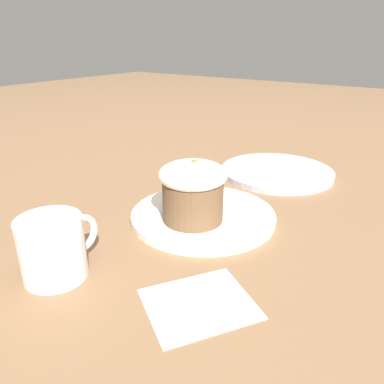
% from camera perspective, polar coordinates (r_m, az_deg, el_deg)
% --- Properties ---
extents(ground_plane, '(4.00, 4.00, 0.00)m').
position_cam_1_polar(ground_plane, '(0.64, 1.71, -4.05)').
color(ground_plane, '#846042').
extents(dessert_plate, '(0.24, 0.24, 0.01)m').
position_cam_1_polar(dessert_plate, '(0.64, 1.71, -3.59)').
color(dessert_plate, white).
rests_on(dessert_plate, ground_plane).
extents(carrot_cake, '(0.11, 0.11, 0.10)m').
position_cam_1_polar(carrot_cake, '(0.59, 0.00, 0.43)').
color(carrot_cake, brown).
rests_on(carrot_cake, dessert_plate).
extents(spoon, '(0.12, 0.05, 0.01)m').
position_cam_1_polar(spoon, '(0.65, 1.31, -1.93)').
color(spoon, '#B7B7BC').
rests_on(spoon, dessert_plate).
extents(coffee_cup, '(0.11, 0.08, 0.08)m').
position_cam_1_polar(coffee_cup, '(0.51, -20.30, -7.95)').
color(coffee_cup, white).
rests_on(coffee_cup, ground_plane).
extents(side_plate, '(0.25, 0.25, 0.01)m').
position_cam_1_polar(side_plate, '(0.86, 12.78, 3.04)').
color(side_plate, '#B2B7BC').
rests_on(side_plate, ground_plane).
extents(paper_napkin, '(0.16, 0.15, 0.00)m').
position_cam_1_polar(paper_napkin, '(0.45, 1.10, -16.59)').
color(paper_napkin, white).
rests_on(paper_napkin, ground_plane).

